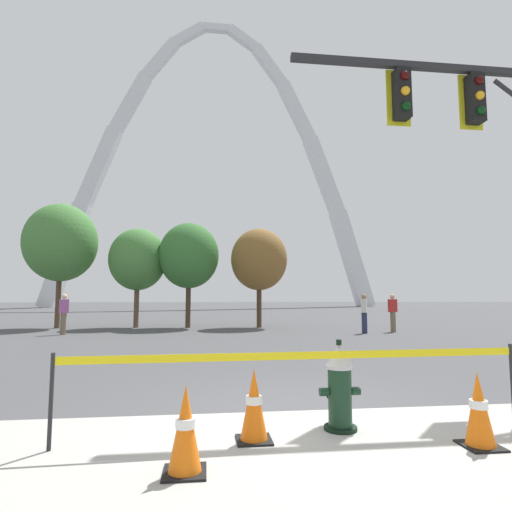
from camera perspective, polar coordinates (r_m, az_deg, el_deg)
The scene contains 14 objects.
ground_plane at distance 5.64m, azimuth 5.33°, elevation -20.72°, with size 240.00×240.00×0.00m, color #474749.
fire_hydrant at distance 4.94m, azimuth 11.39°, elevation -17.24°, with size 0.46×0.48×0.99m.
caution_tape_barrier at distance 4.59m, azimuth 6.27°, elevation -16.07°, with size 5.01×0.21×0.93m.
traffic_cone_by_hydrant at distance 4.53m, azimuth -0.28°, elevation -19.85°, with size 0.36×0.36×0.73m.
traffic_cone_mid_sidewalk at distance 4.88m, azimuth 28.28°, elevation -18.14°, with size 0.36×0.36×0.73m.
traffic_cone_curb_edge at distance 3.82m, azimuth -9.68°, elevation -22.48°, with size 0.36×0.36×0.73m.
monument_arch at distance 65.54m, azimuth -5.68°, elevation 10.74°, with size 49.82×2.30×45.35m.
tree_far_left at distance 22.19m, azimuth -25.23°, elevation 1.66°, with size 3.42×3.42×5.98m.
tree_left_mid at distance 21.24m, azimuth -15.93°, elevation -0.47°, with size 2.77×2.77×4.85m.
tree_center_left at distance 20.60m, azimuth -9.20°, elevation 0.03°, with size 2.92×2.92×5.10m.
tree_center_right at distance 20.49m, azimuth 0.42°, elevation -0.49°, with size 2.77×2.77×4.85m.
pedestrian_walking_left at distance 18.74m, azimuth 18.27°, elevation -7.38°, with size 0.38×0.27×1.59m.
pedestrian_standing_center at distance 18.15m, azimuth -24.90°, elevation -7.20°, with size 0.39×0.32×1.59m.
pedestrian_walking_right at distance 17.67m, azimuth 14.64°, elevation -7.60°, with size 0.33×0.39×1.59m.
Camera 1 is at (-1.13, -5.33, 1.47)m, focal length 29.13 mm.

